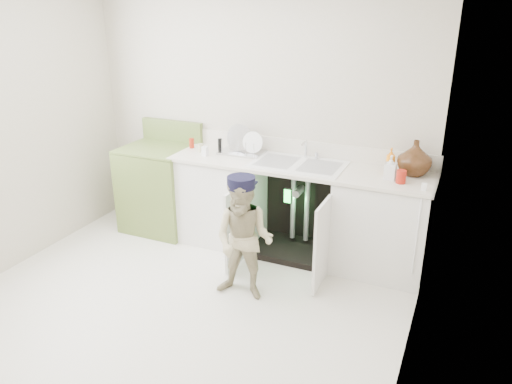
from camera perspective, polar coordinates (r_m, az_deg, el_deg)
ground at (r=4.22m, az=-8.42°, el=-12.40°), size 3.50×3.50×0.00m
room_shell at (r=3.68m, az=-9.45°, el=4.05°), size 6.00×5.50×1.26m
counter_run at (r=4.74m, az=5.00°, el=-1.81°), size 2.44×1.02×1.20m
avocado_stove at (r=5.37m, az=-10.81°, el=0.60°), size 0.72×0.65×1.11m
repair_worker at (r=4.01m, az=-1.37°, el=-5.38°), size 0.52×0.77×1.04m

